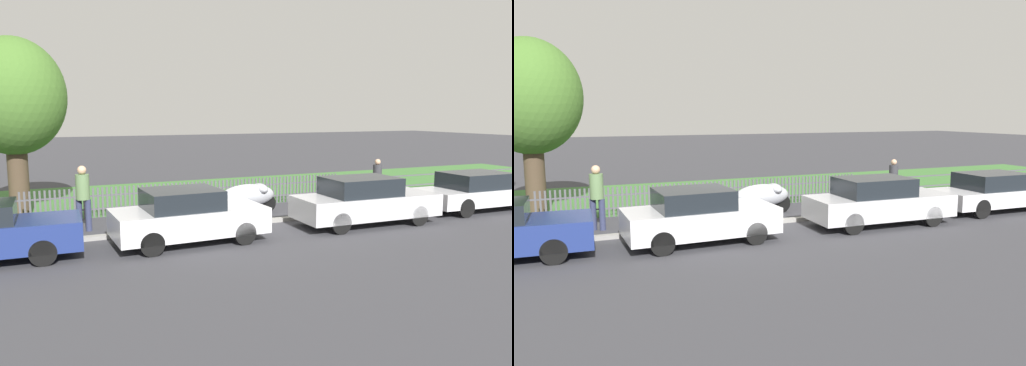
% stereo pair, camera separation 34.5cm
% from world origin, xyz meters
% --- Properties ---
extents(ground_plane, '(120.00, 120.00, 0.00)m').
position_xyz_m(ground_plane, '(0.00, 0.00, 0.00)').
color(ground_plane, '#38383D').
extents(kerb_stone, '(43.43, 0.20, 0.12)m').
position_xyz_m(kerb_stone, '(0.00, 0.10, 0.06)').
color(kerb_stone, gray).
rests_on(kerb_stone, ground).
extents(grass_strip, '(43.43, 7.29, 0.01)m').
position_xyz_m(grass_strip, '(0.00, 6.69, 0.01)').
color(grass_strip, '#3D7033').
rests_on(grass_strip, ground).
extents(park_fence, '(43.43, 0.05, 0.97)m').
position_xyz_m(park_fence, '(-0.00, 3.05, 0.49)').
color(park_fence, '#4C4C51').
rests_on(park_fence, ground).
extents(parked_car_navy_estate, '(3.91, 1.95, 1.41)m').
position_xyz_m(parked_car_navy_estate, '(-1.62, -1.17, 0.71)').
color(parked_car_navy_estate, silver).
rests_on(parked_car_navy_estate, ground).
extents(parked_car_red_compact, '(4.39, 1.79, 1.44)m').
position_xyz_m(parked_car_red_compact, '(3.81, -1.29, 0.72)').
color(parked_car_red_compact, '#BCBCC1').
rests_on(parked_car_red_compact, ground).
extents(parked_car_white_van, '(4.51, 1.84, 1.32)m').
position_xyz_m(parked_car_white_van, '(8.71, -1.06, 0.67)').
color(parked_car_white_van, silver).
rests_on(parked_car_white_van, ground).
extents(covered_motorcycle, '(2.02, 0.90, 1.00)m').
position_xyz_m(covered_motorcycle, '(1.29, 1.57, 0.62)').
color(covered_motorcycle, black).
rests_on(covered_motorcycle, ground).
extents(tree_mid_park, '(3.23, 3.23, 5.70)m').
position_xyz_m(tree_mid_park, '(-5.62, 4.36, 3.78)').
color(tree_mid_park, '#473828').
rests_on(tree_mid_park, ground).
extents(pedestrian_near_fence, '(0.51, 0.51, 1.86)m').
position_xyz_m(pedestrian_near_fence, '(-3.93, 1.29, 1.05)').
color(pedestrian_near_fence, '#2D3351').
rests_on(pedestrian_near_fence, ground).
extents(pedestrian_by_lamp, '(0.46, 0.46, 1.62)m').
position_xyz_m(pedestrian_by_lamp, '(6.55, 1.66, 0.92)').
color(pedestrian_by_lamp, black).
rests_on(pedestrian_by_lamp, ground).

